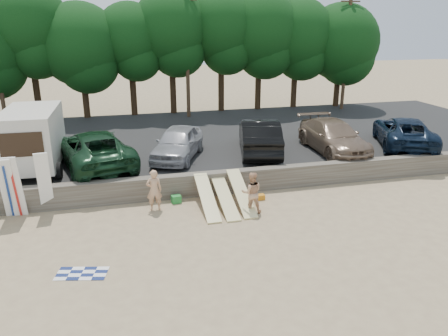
{
  "coord_description": "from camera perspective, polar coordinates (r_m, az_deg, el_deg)",
  "views": [
    {
      "loc": [
        -3.0,
        -14.37,
        7.25
      ],
      "look_at": [
        1.34,
        3.0,
        1.15
      ],
      "focal_mm": 35.0,
      "sensor_mm": 36.0,
      "label": 1
    }
  ],
  "objects": [
    {
      "name": "box_trailer",
      "position": [
        21.36,
        -23.73,
        3.73
      ],
      "size": [
        2.62,
        4.49,
        2.81
      ],
      "rotation": [
        0.0,
        0.0,
        -0.02
      ],
      "color": "beige",
      "rests_on": "parking_lot"
    },
    {
      "name": "ground",
      "position": [
        16.37,
        -2.02,
        -7.48
      ],
      "size": [
        120.0,
        120.0,
        0.0
      ],
      "primitive_type": "plane",
      "color": "tan",
      "rests_on": "ground"
    },
    {
      "name": "car_5",
      "position": [
        25.67,
        22.44,
        4.4
      ],
      "size": [
        4.67,
        6.24,
        1.58
      ],
      "primitive_type": "imported",
      "rotation": [
        0.0,
        0.0,
        2.73
      ],
      "color": "black",
      "rests_on": "parking_lot"
    },
    {
      "name": "cooler",
      "position": [
        18.33,
        -6.27,
        -4.06
      ],
      "size": [
        0.42,
        0.35,
        0.32
      ],
      "primitive_type": "cube",
      "rotation": [
        0.0,
        0.0,
        0.15
      ],
      "color": "#258936",
      "rests_on": "ground"
    },
    {
      "name": "surfboard_low_0",
      "position": [
        17.52,
        -2.24,
        -3.78
      ],
      "size": [
        0.56,
        2.86,
        1.04
      ],
      "primitive_type": "cube",
      "rotation": [
        0.33,
        0.0,
        0.0
      ],
      "color": "beige",
      "rests_on": "ground"
    },
    {
      "name": "surfboard_low_1",
      "position": [
        17.69,
        0.14,
        -3.84
      ],
      "size": [
        0.56,
        2.91,
        0.87
      ],
      "primitive_type": "cube",
      "rotation": [
        0.27,
        0.0,
        0.0
      ],
      "color": "beige",
      "rests_on": "ground"
    },
    {
      "name": "beachgoer_a",
      "position": [
        17.51,
        -9.11,
        -2.87
      ],
      "size": [
        0.62,
        0.41,
        1.7
      ],
      "primitive_type": "imported",
      "rotation": [
        0.0,
        0.0,
        3.15
      ],
      "color": "tan",
      "rests_on": "ground"
    },
    {
      "name": "gear_bag",
      "position": [
        18.63,
        4.85,
        -3.79
      ],
      "size": [
        0.3,
        0.25,
        0.22
      ],
      "primitive_type": "cube",
      "rotation": [
        0.0,
        0.0,
        0.02
      ],
      "color": "orange",
      "rests_on": "ground"
    },
    {
      "name": "seawall",
      "position": [
        18.87,
        -3.95,
        -2.19
      ],
      "size": [
        44.0,
        0.5,
        1.0
      ],
      "primitive_type": "cube",
      "color": "#6B6356",
      "rests_on": "ground"
    },
    {
      "name": "treeline",
      "position": [
        32.07,
        -8.34,
        16.68
      ],
      "size": [
        33.55,
        6.46,
        8.95
      ],
      "color": "#382616",
      "rests_on": "parking_lot"
    },
    {
      "name": "utility_poles",
      "position": [
        30.83,
        -4.85,
        15.36
      ],
      "size": [
        25.8,
        0.26,
        9.0
      ],
      "color": "#473321",
      "rests_on": "parking_lot"
    },
    {
      "name": "surfboard_low_2",
      "position": [
        17.86,
        2.28,
        -3.23
      ],
      "size": [
        0.56,
        2.84,
        1.1
      ],
      "primitive_type": "cube",
      "rotation": [
        0.35,
        0.0,
        0.0
      ],
      "color": "beige",
      "rests_on": "ground"
    },
    {
      "name": "surfboard_upright_8",
      "position": [
        18.22,
        -22.4,
        -1.8
      ],
      "size": [
        0.56,
        0.66,
        2.55
      ],
      "primitive_type": "cube",
      "rotation": [
        0.21,
        0.0,
        0.11
      ],
      "color": "white",
      "rests_on": "ground"
    },
    {
      "name": "surfboard_upright_7",
      "position": [
        18.21,
        -25.63,
        -2.29
      ],
      "size": [
        0.52,
        0.67,
        2.55
      ],
      "primitive_type": "cube",
      "rotation": [
        0.23,
        0.0,
        -0.03
      ],
      "color": "white",
      "rests_on": "ground"
    },
    {
      "name": "parking_lot",
      "position": [
        25.98,
        -6.91,
        3.27
      ],
      "size": [
        44.0,
        14.5,
        0.7
      ],
      "primitive_type": "cube",
      "color": "#282828",
      "rests_on": "ground"
    },
    {
      "name": "surfboard_upright_6",
      "position": [
        18.25,
        -26.38,
        -2.43
      ],
      "size": [
        0.61,
        0.89,
        2.5
      ],
      "primitive_type": "cube",
      "rotation": [
        0.3,
        0.0,
        0.13
      ],
      "color": "white",
      "rests_on": "ground"
    },
    {
      "name": "car_2",
      "position": [
        21.71,
        -6.07,
        3.3
      ],
      "size": [
        3.53,
        4.96,
        1.57
      ],
      "primitive_type": "imported",
      "rotation": [
        0.0,
        0.0,
        -0.41
      ],
      "color": "#9E9DA2",
      "rests_on": "parking_lot"
    },
    {
      "name": "beachgoer_b",
      "position": [
        17.12,
        3.62,
        -3.22
      ],
      "size": [
        0.91,
        0.76,
        1.67
      ],
      "primitive_type": "imported",
      "rotation": [
        0.0,
        0.0,
        2.98
      ],
      "color": "tan",
      "rests_on": "ground"
    },
    {
      "name": "car_3",
      "position": [
        22.48,
        4.63,
        4.18
      ],
      "size": [
        3.12,
        5.72,
        1.79
      ],
      "primitive_type": "imported",
      "rotation": [
        0.0,
        0.0,
        2.9
      ],
      "color": "black",
      "rests_on": "parking_lot"
    },
    {
      "name": "car_4",
      "position": [
        23.4,
        14.1,
        4.0
      ],
      "size": [
        2.33,
        5.51,
        1.59
      ],
      "primitive_type": "imported",
      "rotation": [
        0.0,
        0.0,
        -0.02
      ],
      "color": "#77604C",
      "rests_on": "parking_lot"
    },
    {
      "name": "car_1",
      "position": [
        21.23,
        -16.65,
        2.43
      ],
      "size": [
        4.25,
        6.61,
        1.7
      ],
      "primitive_type": "imported",
      "rotation": [
        0.0,
        0.0,
        3.39
      ],
      "color": "#11311B",
      "rests_on": "parking_lot"
    },
    {
      "name": "beach_towel",
      "position": [
        14.17,
        -18.07,
        -12.96
      ],
      "size": [
        1.8,
        1.8,
        0.0
      ],
      "primitive_type": "plane",
      "rotation": [
        0.0,
        0.0,
        -0.23
      ],
      "color": "white",
      "rests_on": "ground"
    }
  ]
}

